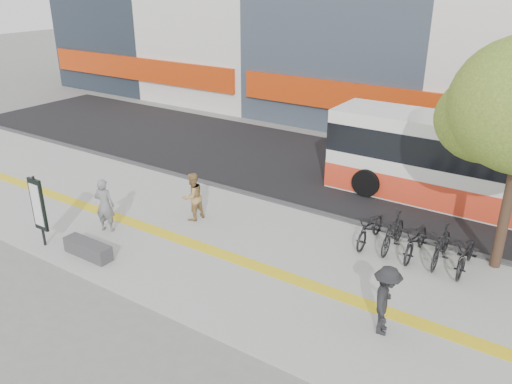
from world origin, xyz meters
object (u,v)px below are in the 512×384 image
Objects in this scene: pedestrian_dark at (386,300)px; bench at (88,249)px; signboard at (38,206)px; bus at (492,172)px; seated_woman at (105,205)px; pedestrian_tan at (193,197)px.

bench is at bearing 85.93° from pedestrian_dark.
pedestrian_dark is at bearing 9.98° from bench.
signboard is 10.02m from pedestrian_dark.
seated_woman is (-9.57, -8.30, -0.51)m from bus.
pedestrian_dark is (9.85, 1.76, -0.45)m from signboard.
signboard is at bearing 43.55° from seated_woman.
pedestrian_tan is 7.59m from pedestrian_dark.
seated_woman is at bearing -139.06° from bus.
bench is 8.40m from pedestrian_dark.
pedestrian_dark is (8.25, 1.45, 0.61)m from bench.
signboard is (-1.60, -0.31, 1.06)m from bench.
bus is 6.91× the size of pedestrian_tan.
bench is at bearing 10.81° from signboard.
bus is 6.43× the size of seated_woman.
bus is at bearing 43.98° from signboard.
signboard is at bearing -136.02° from bus.
bus reaches higher than pedestrian_tan.
seated_woman is (-0.80, 1.40, 0.64)m from bench.
pedestrian_dark reaches higher than bench.
seated_woman is 9.05m from pedestrian_dark.
bench is 0.14× the size of bus.
bus is 8.28m from pedestrian_dark.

